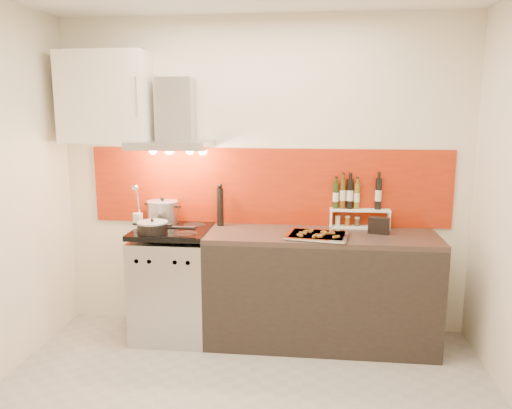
# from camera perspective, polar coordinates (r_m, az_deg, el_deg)

# --- Properties ---
(back_wall) EXTENTS (3.40, 0.02, 2.60)m
(back_wall) POSITION_cam_1_polar(r_m,az_deg,el_deg) (4.17, 0.70, 3.17)
(back_wall) COLOR silver
(back_wall) RESTS_ON ground
(backsplash) EXTENTS (3.00, 0.02, 0.64)m
(backsplash) POSITION_cam_1_polar(r_m,az_deg,el_deg) (4.17, 1.36, 2.04)
(backsplash) COLOR maroon
(backsplash) RESTS_ON back_wall
(range_stove) EXTENTS (0.60, 0.60, 0.91)m
(range_stove) POSITION_cam_1_polar(r_m,az_deg,el_deg) (4.21, -9.40, -8.95)
(range_stove) COLOR #B7B7BA
(range_stove) RESTS_ON ground
(counter) EXTENTS (1.80, 0.60, 0.90)m
(counter) POSITION_cam_1_polar(r_m,az_deg,el_deg) (4.06, 7.36, -9.50)
(counter) COLOR black
(counter) RESTS_ON ground
(range_hood) EXTENTS (0.62, 0.50, 0.61)m
(range_hood) POSITION_cam_1_polar(r_m,az_deg,el_deg) (4.11, -9.41, 9.10)
(range_hood) COLOR #B7B7BA
(range_hood) RESTS_ON back_wall
(upper_cabinet) EXTENTS (0.70, 0.35, 0.72)m
(upper_cabinet) POSITION_cam_1_polar(r_m,az_deg,el_deg) (4.28, -16.80, 11.63)
(upper_cabinet) COLOR white
(upper_cabinet) RESTS_ON back_wall
(stock_pot) EXTENTS (0.26, 0.26, 0.22)m
(stock_pot) POSITION_cam_1_polar(r_m,az_deg,el_deg) (4.28, -10.61, -0.82)
(stock_pot) COLOR #B7B7BA
(stock_pot) RESTS_ON range_stove
(saute_pan) EXTENTS (0.46, 0.24, 0.11)m
(saute_pan) POSITION_cam_1_polar(r_m,az_deg,el_deg) (3.97, -11.64, -2.54)
(saute_pan) COLOR black
(saute_pan) RESTS_ON range_stove
(utensil_jar) EXTENTS (0.08, 0.12, 0.37)m
(utensil_jar) POSITION_cam_1_polar(r_m,az_deg,el_deg) (4.13, -13.38, -1.25)
(utensil_jar) COLOR silver
(utensil_jar) RESTS_ON range_stove
(pepper_mill) EXTENTS (0.06, 0.06, 0.36)m
(pepper_mill) POSITION_cam_1_polar(r_m,az_deg,el_deg) (4.15, -4.12, -0.09)
(pepper_mill) COLOR black
(pepper_mill) RESTS_ON counter
(step_shelf) EXTENTS (0.48, 0.13, 0.41)m
(step_shelf) POSITION_cam_1_polar(r_m,az_deg,el_deg) (4.14, 11.34, -0.25)
(step_shelf) COLOR white
(step_shelf) RESTS_ON counter
(caddy_box) EXTENTS (0.17, 0.11, 0.14)m
(caddy_box) POSITION_cam_1_polar(r_m,az_deg,el_deg) (4.00, 13.86, -2.42)
(caddy_box) COLOR black
(caddy_box) RESTS_ON counter
(baking_tray) EXTENTS (0.51, 0.42, 0.03)m
(baking_tray) POSITION_cam_1_polar(r_m,az_deg,el_deg) (3.82, 7.02, -3.49)
(baking_tray) COLOR silver
(baking_tray) RESTS_ON counter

